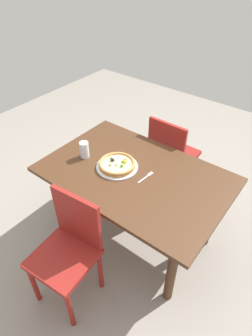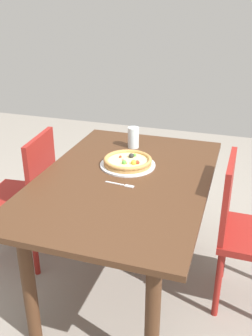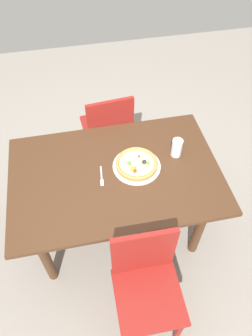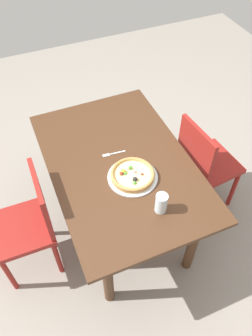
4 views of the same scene
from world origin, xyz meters
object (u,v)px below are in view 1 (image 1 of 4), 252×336
object	(u,v)px
chair_near	(69,248)
pizza	(117,164)
dining_table	(135,183)
plate	(117,167)
fork	(147,177)
chair_far	(171,154)
drinking_glass	(84,150)

from	to	relation	value
chair_near	pizza	distance (m)	0.72
dining_table	pizza	size ratio (longest dim) A/B	4.94
plate	pizza	bearing A→B (deg)	76.02
dining_table	pizza	bearing A→B (deg)	-169.81
chair_near	fork	bearing A→B (deg)	-107.34
fork	pizza	bearing A→B (deg)	105.80
chair_near	chair_far	distance (m)	1.36
pizza	drinking_glass	distance (m)	0.30
fork	drinking_glass	distance (m)	0.56
chair_far	fork	bearing A→B (deg)	-75.81
dining_table	chair_far	bearing A→B (deg)	95.13
dining_table	drinking_glass	distance (m)	0.49
dining_table	plate	size ratio (longest dim) A/B	4.32
dining_table	drinking_glass	world-z (taller)	drinking_glass
dining_table	plate	world-z (taller)	plate
pizza	drinking_glass	bearing A→B (deg)	-169.38
drinking_glass	chair_far	bearing A→B (deg)	63.05
drinking_glass	chair_near	bearing A→B (deg)	-56.49
dining_table	fork	xyz separation A→B (m)	(0.10, 0.02, 0.11)
chair_near	fork	xyz separation A→B (m)	(0.15, 0.70, 0.24)
chair_near	pizza	bearing A→B (deg)	-86.59
chair_far	pizza	xyz separation A→B (m)	(-0.09, -0.71, 0.27)
chair_far	drinking_glass	distance (m)	0.91
chair_near	drinking_glass	distance (m)	0.78
plate	pizza	world-z (taller)	pizza
chair_far	pizza	world-z (taller)	chair_far
chair_near	pizza	world-z (taller)	chair_near
chair_near	drinking_glass	size ratio (longest dim) A/B	6.48
chair_far	drinking_glass	world-z (taller)	chair_far
chair_near	plate	bearing A→B (deg)	-86.56
dining_table	chair_near	distance (m)	0.70
plate	drinking_glass	size ratio (longest dim) A/B	2.39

